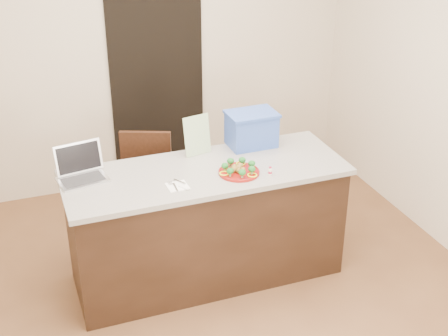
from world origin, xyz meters
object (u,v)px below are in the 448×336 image
object	(u,v)px
napkin	(178,186)
chair	(150,182)
island	(207,224)
yogurt_bottle	(270,171)
blue_box	(251,129)
laptop	(81,169)
plate	(239,172)

from	to	relation	value
napkin	chair	world-z (taller)	chair
island	napkin	distance (m)	0.56
yogurt_bottle	chair	size ratio (longest dim) A/B	0.06
island	yogurt_bottle	distance (m)	0.67
blue_box	chair	distance (m)	0.98
island	blue_box	xyz separation A→B (m)	(0.47, 0.28, 0.60)
chair	island	bearing A→B (deg)	-46.05
island	laptop	distance (m)	1.03
napkin	island	bearing A→B (deg)	33.44
napkin	yogurt_bottle	world-z (taller)	yogurt_bottle
napkin	yogurt_bottle	distance (m)	0.67
plate	laptop	size ratio (longest dim) A/B	0.80
island	napkin	xyz separation A→B (m)	(-0.26, -0.17, 0.46)
yogurt_bottle	chair	distance (m)	1.19
plate	laptop	bearing A→B (deg)	162.92
laptop	chair	xyz separation A→B (m)	(0.60, 0.47, -0.44)
island	blue_box	world-z (taller)	blue_box
plate	yogurt_bottle	xyz separation A→B (m)	(0.20, -0.10, 0.01)
napkin	yogurt_bottle	xyz separation A→B (m)	(0.67, -0.06, 0.02)
laptop	chair	world-z (taller)	laptop
plate	napkin	world-z (taller)	plate
plate	chair	xyz separation A→B (m)	(-0.47, 0.80, -0.39)
island	laptop	size ratio (longest dim) A/B	5.56
island	chair	size ratio (longest dim) A/B	2.17
island	chair	distance (m)	0.72
plate	chair	size ratio (longest dim) A/B	0.31
plate	napkin	bearing A→B (deg)	-175.24
yogurt_bottle	chair	bearing A→B (deg)	126.89
napkin	chair	bearing A→B (deg)	90.04
blue_box	chair	bearing A→B (deg)	152.07
yogurt_bottle	laptop	xyz separation A→B (m)	(-1.27, 0.42, 0.04)
island	yogurt_bottle	size ratio (longest dim) A/B	33.77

